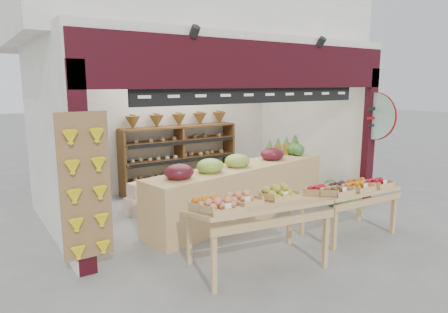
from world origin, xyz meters
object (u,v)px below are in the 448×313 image
Objects in this scene: refrigerator at (77,164)px; cardboard_stack at (146,199)px; watermelon_pile at (340,195)px; display_table_right at (349,190)px; mid_counter at (241,190)px; display_table_left at (247,206)px; back_shelving at (179,142)px.

cardboard_stack is (1.05, -0.69, -0.68)m from refrigerator.
refrigerator is 2.73× the size of watermelon_pile.
cardboard_stack is at bearing 151.95° from watermelon_pile.
cardboard_stack is 3.68m from display_table_right.
display_table_left is at bearing -123.78° from mid_counter.
watermelon_pile is at bearing 19.45° from display_table_left.
cardboard_stack is 2.97m from display_table_left.
mid_counter is at bearing -41.35° from refrigerator.
display_table_left is (-1.08, -3.96, -0.26)m from back_shelving.
display_table_left is 2.02m from display_table_right.
refrigerator reaches higher than mid_counter.
mid_counter is at bearing 167.61° from watermelon_pile.
display_table_right reaches higher than watermelon_pile.
cardboard_stack is (-1.27, -1.06, -0.86)m from back_shelving.
refrigerator is at bearing 146.75° from cardboard_stack.
cardboard_stack is 3.80m from watermelon_pile.
refrigerator is 0.98× the size of display_table_left.
display_table_left is (-1.06, -1.58, 0.30)m from mid_counter.
back_shelving is 4.08m from display_table_right.
watermelon_pile is at bearing 44.17° from display_table_right.
mid_counter is at bearing 121.24° from display_table_right.
back_shelving is 1.50× the size of display_table_left.
refrigerator is at bearing 109.00° from display_table_left.
back_shelving is 1.87m from cardboard_stack.
refrigerator reaches higher than display_table_right.
back_shelving reaches higher than mid_counter.
refrigerator reaches higher than watermelon_pile.
mid_counter reaches higher than display_table_right.
refrigerator reaches higher than cardboard_stack.
mid_counter reaches higher than watermelon_pile.
back_shelving is at bearing 39.82° from cardboard_stack.
display_table_right is 2.24× the size of watermelon_pile.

